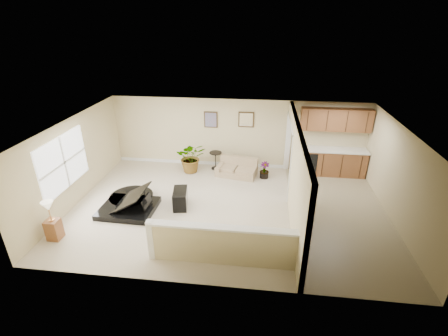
# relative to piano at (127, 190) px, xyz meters

# --- Properties ---
(floor) EXTENTS (9.00, 9.00, 0.00)m
(floor) POSITION_rel_piano_xyz_m (2.86, 0.31, -0.60)
(floor) COLOR #B4A48C
(floor) RESTS_ON ground
(back_wall) EXTENTS (9.00, 0.04, 2.50)m
(back_wall) POSITION_rel_piano_xyz_m (2.86, 3.31, 0.65)
(back_wall) COLOR #C7B788
(back_wall) RESTS_ON floor
(front_wall) EXTENTS (9.00, 0.04, 2.50)m
(front_wall) POSITION_rel_piano_xyz_m (2.86, -2.69, 0.65)
(front_wall) COLOR #C7B788
(front_wall) RESTS_ON floor
(left_wall) EXTENTS (0.04, 6.00, 2.50)m
(left_wall) POSITION_rel_piano_xyz_m (-1.64, 0.31, 0.65)
(left_wall) COLOR #C7B788
(left_wall) RESTS_ON floor
(right_wall) EXTENTS (0.04, 6.00, 2.50)m
(right_wall) POSITION_rel_piano_xyz_m (7.36, 0.31, 0.65)
(right_wall) COLOR #C7B788
(right_wall) RESTS_ON floor
(ceiling) EXTENTS (9.00, 6.00, 0.04)m
(ceiling) POSITION_rel_piano_xyz_m (2.86, 0.31, 1.90)
(ceiling) COLOR white
(ceiling) RESTS_ON back_wall
(kitchen_vinyl) EXTENTS (2.70, 6.00, 0.01)m
(kitchen_vinyl) POSITION_rel_piano_xyz_m (6.01, 0.31, -0.60)
(kitchen_vinyl) COLOR gray
(kitchen_vinyl) RESTS_ON floor
(interior_partition) EXTENTS (0.18, 5.99, 2.50)m
(interior_partition) POSITION_rel_piano_xyz_m (4.66, 0.57, 0.62)
(interior_partition) COLOR #C7B788
(interior_partition) RESTS_ON floor
(pony_half_wall) EXTENTS (3.42, 0.22, 1.00)m
(pony_half_wall) POSITION_rel_piano_xyz_m (2.94, -1.99, -0.08)
(pony_half_wall) COLOR #C7B788
(pony_half_wall) RESTS_ON floor
(left_window) EXTENTS (0.05, 2.15, 1.45)m
(left_window) POSITION_rel_piano_xyz_m (-1.62, -0.19, 0.85)
(left_window) COLOR white
(left_window) RESTS_ON left_wall
(wall_art_left) EXTENTS (0.48, 0.04, 0.58)m
(wall_art_left) POSITION_rel_piano_xyz_m (1.91, 3.28, 1.15)
(wall_art_left) COLOR #3C2B15
(wall_art_left) RESTS_ON back_wall
(wall_mirror) EXTENTS (0.55, 0.04, 0.55)m
(wall_mirror) POSITION_rel_piano_xyz_m (3.16, 3.28, 1.20)
(wall_mirror) COLOR #3C2B15
(wall_mirror) RESTS_ON back_wall
(kitchen_cabinets) EXTENTS (2.36, 0.65, 2.33)m
(kitchen_cabinets) POSITION_rel_piano_xyz_m (6.05, 3.04, 0.27)
(kitchen_cabinets) COLOR brown
(kitchen_cabinets) RESTS_ON floor
(piano) EXTENTS (1.84, 1.90, 1.44)m
(piano) POSITION_rel_piano_xyz_m (0.00, 0.00, 0.00)
(piano) COLOR black
(piano) RESTS_ON floor
(piano_bench) EXTENTS (0.51, 0.82, 0.51)m
(piano_bench) POSITION_rel_piano_xyz_m (1.46, 0.28, -0.35)
(piano_bench) COLOR black
(piano_bench) RESTS_ON floor
(loveseat) EXTENTS (1.50, 1.02, 0.78)m
(loveseat) POSITION_rel_piano_xyz_m (2.92, 2.57, -0.31)
(loveseat) COLOR tan
(loveseat) RESTS_ON floor
(accent_table) EXTENTS (0.44, 0.44, 0.64)m
(accent_table) POSITION_rel_piano_xyz_m (2.11, 2.96, -0.19)
(accent_table) COLOR black
(accent_table) RESTS_ON floor
(palm_plant) EXTENTS (1.17, 1.07, 1.12)m
(palm_plant) POSITION_rel_piano_xyz_m (1.29, 2.63, -0.05)
(palm_plant) COLOR black
(palm_plant) RESTS_ON floor
(small_plant) EXTENTS (0.34, 0.34, 0.58)m
(small_plant) POSITION_rel_piano_xyz_m (3.88, 2.44, -0.36)
(small_plant) COLOR black
(small_plant) RESTS_ON floor
(lamp_stand) EXTENTS (0.32, 0.32, 1.07)m
(lamp_stand) POSITION_rel_piano_xyz_m (-1.29, -1.60, -0.15)
(lamp_stand) COLOR brown
(lamp_stand) RESTS_ON floor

